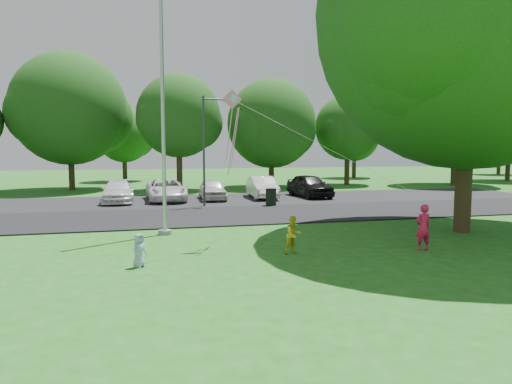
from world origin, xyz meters
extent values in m
plane|color=#1C6019|center=(0.00, 0.00, 0.00)|extent=(120.00, 120.00, 0.00)
cube|color=black|center=(0.00, 9.00, 0.03)|extent=(60.00, 6.00, 0.06)
cube|color=black|center=(0.00, 15.50, 0.03)|extent=(42.00, 7.00, 0.06)
cylinder|color=#B7BABF|center=(-3.50, 5.00, 5.00)|extent=(0.14, 0.14, 10.00)
cylinder|color=gray|center=(-3.50, 5.00, 0.08)|extent=(0.50, 0.50, 0.16)
cylinder|color=#3F3F44|center=(-1.05, 12.53, 2.99)|extent=(0.12, 0.12, 5.97)
cylinder|color=#3F3F44|center=(-0.37, 12.67, 5.82)|extent=(1.38, 0.37, 0.08)
cube|color=silver|center=(0.31, 12.82, 5.75)|extent=(0.48, 0.31, 0.14)
cylinder|color=black|center=(2.54, 11.93, 0.47)|extent=(0.58, 0.58, 0.94)
cylinder|color=black|center=(2.54, 11.93, 0.96)|extent=(0.62, 0.62, 0.05)
cylinder|color=#332316|center=(7.57, 2.81, 2.04)|extent=(0.62, 0.62, 4.09)
sphere|color=#143E11|center=(7.57, 2.81, 8.07)|extent=(11.39, 11.39, 11.39)
sphere|color=#143E11|center=(10.13, 3.95, 7.22)|extent=(7.40, 7.40, 7.40)
sphere|color=#143E11|center=(5.29, 1.39, 7.50)|extent=(6.83, 6.83, 6.83)
sphere|color=#143E11|center=(5.27, 1.81, 6.69)|extent=(5.92, 5.92, 5.92)
cylinder|color=#332316|center=(-9.60, 25.24, 1.60)|extent=(0.44, 0.44, 3.19)
sphere|color=#143E11|center=(-9.60, 25.24, 6.17)|extent=(8.50, 8.50, 8.50)
sphere|color=#143E11|center=(-7.68, 26.09, 5.53)|extent=(5.53, 5.53, 5.53)
sphere|color=#143E11|center=(-11.30, 24.17, 5.74)|extent=(5.10, 5.10, 5.10)
cylinder|color=#332316|center=(-1.58, 22.90, 1.71)|extent=(0.44, 0.44, 3.43)
sphere|color=#143E11|center=(-1.58, 22.90, 5.62)|extent=(6.27, 6.27, 6.27)
sphere|color=#143E11|center=(-0.17, 23.53, 5.15)|extent=(4.07, 4.07, 4.07)
sphere|color=#143E11|center=(-2.84, 22.12, 5.31)|extent=(3.76, 3.76, 3.76)
cylinder|color=#332316|center=(6.03, 24.17, 1.33)|extent=(0.44, 0.44, 2.66)
sphere|color=#143E11|center=(6.03, 24.17, 5.20)|extent=(7.27, 7.27, 7.27)
sphere|color=#143E11|center=(7.66, 24.89, 4.66)|extent=(4.72, 4.72, 4.72)
sphere|color=#143E11|center=(4.57, 23.26, 4.84)|extent=(4.36, 4.36, 4.36)
cylinder|color=#332316|center=(13.12, 24.89, 1.51)|extent=(0.44, 0.44, 3.02)
sphere|color=#143E11|center=(13.12, 24.89, 5.00)|extent=(5.67, 5.67, 5.67)
sphere|color=#143E11|center=(14.39, 25.46, 4.58)|extent=(3.68, 3.68, 3.68)
sphere|color=#143E11|center=(11.98, 24.18, 4.72)|extent=(3.40, 3.40, 3.40)
cylinder|color=#332316|center=(21.92, 22.25, 1.71)|extent=(0.44, 0.44, 3.42)
sphere|color=#143E11|center=(21.92, 22.25, 6.49)|extent=(8.77, 8.77, 8.77)
sphere|color=#143E11|center=(23.89, 23.13, 5.84)|extent=(5.70, 5.70, 5.70)
sphere|color=#143E11|center=(20.17, 21.15, 6.06)|extent=(5.26, 5.26, 5.26)
cylinder|color=#332316|center=(30.70, 25.66, 1.46)|extent=(0.44, 0.44, 2.92)
sphere|color=#143E11|center=(30.70, 25.66, 5.45)|extent=(7.24, 7.24, 7.24)
sphere|color=#143E11|center=(29.25, 24.75, 5.09)|extent=(4.34, 4.34, 4.34)
cylinder|color=#332316|center=(38.00, 35.00, 1.30)|extent=(0.44, 0.44, 2.60)
sphere|color=#143E11|center=(38.00, 35.00, 4.42)|extent=(5.20, 5.20, 5.20)
sphere|color=#143E11|center=(39.17, 35.52, 4.03)|extent=(3.38, 3.38, 3.38)
sphere|color=#143E11|center=(36.96, 34.35, 4.16)|extent=(3.12, 3.12, 3.12)
cylinder|color=#332316|center=(-6.00, 34.00, 1.30)|extent=(0.44, 0.44, 2.60)
sphere|color=#143E11|center=(-6.00, 34.00, 4.42)|extent=(5.20, 5.20, 5.20)
sphere|color=#143E11|center=(-4.83, 34.52, 4.03)|extent=(3.38, 3.38, 3.38)
sphere|color=#143E11|center=(-7.04, 33.35, 4.16)|extent=(3.12, 3.12, 3.12)
cylinder|color=#332316|center=(18.00, 33.50, 1.30)|extent=(0.44, 0.44, 2.60)
sphere|color=#143E11|center=(18.00, 33.50, 4.42)|extent=(5.20, 5.20, 5.20)
sphere|color=#143E11|center=(19.17, 34.02, 4.03)|extent=(3.38, 3.38, 3.38)
sphere|color=#143E11|center=(16.96, 32.85, 4.16)|extent=(3.12, 3.12, 3.12)
imported|color=silver|center=(-5.71, 15.51, 0.69)|extent=(1.83, 4.35, 1.25)
imported|color=silver|center=(-2.95, 15.68, 0.72)|extent=(2.38, 4.83, 1.32)
imported|color=silver|center=(-0.16, 15.58, 0.69)|extent=(1.64, 3.77, 1.26)
imported|color=silver|center=(3.02, 15.68, 0.74)|extent=(1.66, 4.19, 1.36)
imported|color=black|center=(6.16, 15.60, 0.79)|extent=(2.15, 4.46, 1.47)
imported|color=#DC1D49|center=(4.20, 0.33, 0.73)|extent=(0.54, 0.37, 1.45)
imported|color=yellow|center=(0.14, 0.90, 0.57)|extent=(0.67, 0.60, 1.15)
imported|color=#8AAAD4|center=(-4.39, 0.39, 0.46)|extent=(0.52, 0.53, 0.92)
cube|color=pink|center=(-1.39, 2.66, 4.77)|extent=(0.64, 0.07, 0.64)
cube|color=#8CC6E5|center=(-1.34, 2.63, 4.79)|extent=(0.31, 0.05, 0.31)
cylinder|color=white|center=(1.40, 1.50, 3.21)|extent=(5.60, 2.34, 3.13)
cylinder|color=pink|center=(-1.49, 2.66, 3.66)|extent=(0.21, 0.27, 1.70)
cylinder|color=pink|center=(-1.29, 2.71, 3.53)|extent=(0.23, 0.44, 1.94)
cylinder|color=pink|center=(-1.39, 2.58, 3.39)|extent=(0.26, 0.65, 2.17)
camera|label=1|loc=(-4.22, -12.05, 3.18)|focal=32.00mm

